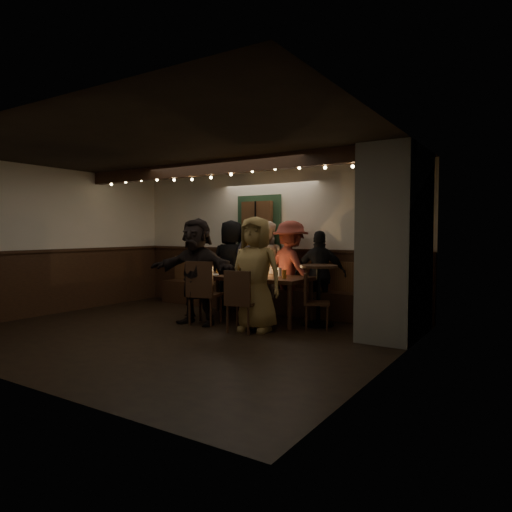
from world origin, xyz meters
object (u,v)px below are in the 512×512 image
Objects in this scene: chair_end at (312,297)px; person_c at (265,267)px; dining_table at (249,279)px; person_b at (251,266)px; person_f at (196,271)px; chair_near_left at (203,289)px; person_a at (232,265)px; chair_near_right at (240,298)px; person_d at (290,268)px; high_top at (318,287)px; person_e at (320,275)px; person_g at (256,274)px.

person_c reaches higher than chair_end.
person_b is (-0.39, 0.66, 0.16)m from dining_table.
person_f is at bearing 73.14° from person_b.
chair_near_left is 1.59m from person_a.
person_c reaches higher than chair_near_right.
person_d is (0.75, 1.48, 0.26)m from chair_near_left.
person_d is at bearing 145.73° from high_top.
person_e is at bearing 37.16° from dining_table.
chair_near_left is 1.06× the size of high_top.
person_a is at bearing 165.31° from high_top.
person_c is 0.99× the size of person_f.
chair_end is at bearing 141.82° from person_b.
person_c is (-0.60, 1.66, 0.32)m from chair_near_right.
dining_table is 2.27× the size of chair_near_right.
person_g reaches higher than person_f.
high_top is (-0.01, 0.26, 0.12)m from chair_end.
person_g reaches higher than high_top.
person_f is at bearing 82.73° from person_d.
person_d is 0.57m from person_e.
person_b is (-1.56, 0.48, 0.23)m from high_top.
person_a is 0.49m from person_b.
person_a is 1.02× the size of person_c.
dining_table is 2.05× the size of chair_near_left.
person_d is (-0.79, 0.80, 0.35)m from chair_end.
chair_near_right is 1.80m from person_c.
person_g reaches higher than person_a.
person_b is (-1.57, 0.75, 0.36)m from chair_end.
chair_end is at bearing 35.80° from person_g.
person_f reaches higher than high_top.
person_b reaches higher than person_d.
chair_near_left is 1.20× the size of chair_end.
person_d is at bearing 92.04° from chair_near_right.
chair_near_left reaches higher than chair_near_right.
person_e is 2.08m from person_f.
person_a reaches higher than person_e.
person_b reaches higher than person_c.
person_a is 1.14× the size of person_e.
high_top is at bearing 140.13° from person_c.
high_top reaches higher than dining_table.
person_d reaches higher than chair_end.
person_b reaches higher than chair_end.
dining_table is at bearing 122.04° from person_a.
high_top is at bearing 46.94° from person_g.
person_c is (-1.34, 0.83, 0.35)m from chair_end.
person_d is (-0.06, 1.63, 0.32)m from chair_near_right.
person_c reaches higher than person_e.
person_a is at bearing 100.06° from person_f.
person_a is 1.53m from person_f.
high_top is at bearing 91.50° from person_e.
chair_near_left is 1.81m from high_top.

